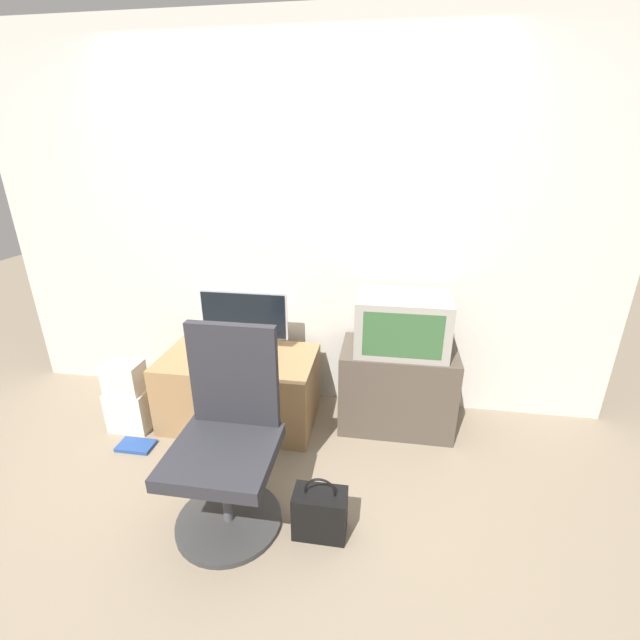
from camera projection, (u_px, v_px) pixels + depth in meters
name	position (u px, v px, depth m)	size (l,w,h in m)	color
ground_plane	(251.00, 526.00, 2.22)	(12.00, 12.00, 0.00)	#7F705B
wall_back	(298.00, 229.00, 2.95)	(4.40, 0.05, 2.60)	beige
desk	(241.00, 388.00, 3.01)	(1.05, 0.60, 0.50)	#937047
side_stand	(397.00, 387.00, 2.95)	(0.76, 0.45, 0.58)	#4C4238
main_monitor	(244.00, 319.00, 2.98)	(0.62, 0.21, 0.42)	#B2B2B7
keyboard	(228.00, 363.00, 2.81)	(0.31, 0.11, 0.01)	silver
mouse	(257.00, 366.00, 2.76)	(0.06, 0.04, 0.03)	#4C4C51
crt_tv	(402.00, 323.00, 2.77)	(0.59, 0.42, 0.37)	gray
office_chair	(228.00, 445.00, 2.14)	(0.55, 0.55, 1.03)	#333333
cardboard_box_lower	(130.00, 409.00, 2.95)	(0.27, 0.19, 0.29)	beige
cardboard_box_upper	(124.00, 377.00, 2.85)	(0.24, 0.17, 0.21)	beige
handbag	(320.00, 513.00, 2.14)	(0.27, 0.15, 0.35)	black
book	(136.00, 446.00, 2.80)	(0.23, 0.14, 0.02)	navy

